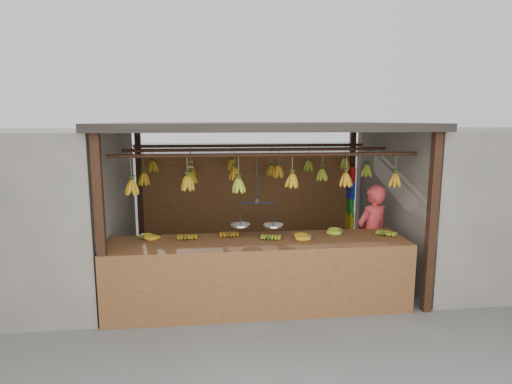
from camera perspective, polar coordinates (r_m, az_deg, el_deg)
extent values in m
plane|color=#5B5B57|center=(6.90, 0.30, -11.12)|extent=(80.00, 80.00, 0.00)
cube|color=black|center=(5.22, -19.99, -5.32)|extent=(0.10, 0.10, 2.30)
cube|color=black|center=(5.79, 22.35, -4.02)|extent=(0.10, 0.10, 2.30)
cube|color=black|center=(8.10, -15.22, 0.08)|extent=(0.10, 0.10, 2.30)
cube|color=black|center=(8.48, 12.56, 0.60)|extent=(0.10, 0.10, 2.30)
cube|color=black|center=(6.46, 0.32, 8.78)|extent=(4.30, 3.30, 0.10)
cylinder|color=black|center=(5.48, 1.60, 4.98)|extent=(4.00, 0.05, 0.05)
cylinder|color=black|center=(6.47, 0.31, 5.68)|extent=(4.00, 0.05, 0.05)
cylinder|color=black|center=(7.46, -0.63, 6.20)|extent=(4.00, 0.05, 0.05)
cube|color=brown|center=(8.09, -1.00, -1.39)|extent=(4.00, 0.06, 1.80)
cube|color=slate|center=(7.11, -29.87, -2.15)|extent=(3.00, 3.00, 2.30)
cube|color=slate|center=(7.87, 27.29, -0.93)|extent=(3.00, 3.00, 2.30)
cube|color=brown|center=(5.58, 0.35, -6.87)|extent=(3.87, 0.86, 0.08)
cube|color=brown|center=(5.31, 0.93, -12.43)|extent=(3.87, 0.04, 0.90)
cube|color=black|center=(5.46, -19.15, -12.81)|extent=(0.07, 0.07, 0.82)
cube|color=black|center=(5.88, 19.23, -11.15)|extent=(0.07, 0.07, 0.82)
cube|color=black|center=(6.15, -17.63, -10.15)|extent=(0.07, 0.07, 0.82)
cube|color=black|center=(6.53, 16.31, -8.91)|extent=(0.07, 0.07, 0.82)
ellipsoid|color=#B17F12|center=(5.75, -14.77, -5.96)|extent=(0.30, 0.29, 0.06)
ellipsoid|color=#B17F12|center=(5.61, -9.18, -6.15)|extent=(0.19, 0.25, 0.06)
ellipsoid|color=#B17F12|center=(5.68, -3.52, -5.84)|extent=(0.19, 0.25, 0.06)
ellipsoid|color=#92A523|center=(5.54, 1.85, -6.24)|extent=(0.24, 0.28, 0.06)
ellipsoid|color=#B17F12|center=(5.67, 7.10, -5.93)|extent=(0.26, 0.20, 0.06)
ellipsoid|color=#92A523|center=(5.99, 11.26, -5.20)|extent=(0.29, 0.26, 0.06)
ellipsoid|color=#92A523|center=(5.99, 16.73, -5.43)|extent=(0.29, 0.30, 0.06)
ellipsoid|color=#B17F12|center=(5.53, -16.21, 0.58)|extent=(0.16, 0.16, 0.28)
ellipsoid|color=#B17F12|center=(5.50, -9.10, 1.14)|extent=(0.16, 0.16, 0.28)
ellipsoid|color=#92A523|center=(5.52, -2.33, 0.85)|extent=(0.16, 0.16, 0.28)
ellipsoid|color=#B17F12|center=(5.57, 4.83, 1.51)|extent=(0.16, 0.16, 0.28)
ellipsoid|color=#B17F12|center=(5.78, 11.90, 1.61)|extent=(0.16, 0.16, 0.28)
ellipsoid|color=#B17F12|center=(6.07, 18.05, 1.51)|extent=(0.16, 0.16, 0.28)
ellipsoid|color=#B17F12|center=(6.58, -14.71, 1.67)|extent=(0.16, 0.16, 0.28)
ellipsoid|color=#B17F12|center=(6.49, -8.70, 1.90)|extent=(0.16, 0.16, 0.28)
ellipsoid|color=#B17F12|center=(6.47, -2.82, 2.45)|extent=(0.16, 0.16, 0.28)
ellipsoid|color=#B17F12|center=(6.59, 3.01, 2.72)|extent=(0.16, 0.16, 0.28)
ellipsoid|color=#92A523|center=(6.70, 8.82, 2.29)|extent=(0.16, 0.16, 0.28)
ellipsoid|color=#92A523|center=(6.95, 14.56, 2.75)|extent=(0.16, 0.16, 0.28)
ellipsoid|color=#B17F12|center=(7.48, -13.61, 3.33)|extent=(0.16, 0.16, 0.28)
ellipsoid|color=#B17F12|center=(7.51, -8.65, 2.82)|extent=(0.16, 0.16, 0.28)
ellipsoid|color=#B17F12|center=(7.49, -3.22, 3.62)|extent=(0.16, 0.16, 0.28)
ellipsoid|color=#B17F12|center=(7.53, 2.08, 2.86)|extent=(0.16, 0.16, 0.28)
ellipsoid|color=#92A523|center=(7.68, 7.05, 3.46)|extent=(0.16, 0.16, 0.28)
ellipsoid|color=#92A523|center=(7.88, 11.83, 3.70)|extent=(0.16, 0.16, 0.28)
cylinder|color=black|center=(5.50, 0.11, 1.72)|extent=(0.02, 0.02, 0.63)
cylinder|color=black|center=(5.55, 0.11, -1.48)|extent=(0.47, 0.10, 0.02)
cylinder|color=silver|center=(5.63, -2.09, -4.46)|extent=(0.25, 0.25, 0.02)
cylinder|color=silver|center=(5.61, 2.31, -4.51)|extent=(0.25, 0.25, 0.02)
imported|color=#BF3333|center=(6.50, 15.18, -5.72)|extent=(0.66, 0.56, 1.52)
cube|color=red|center=(8.29, 12.57, 2.15)|extent=(0.08, 0.26, 0.34)
cube|color=#1426BF|center=(8.33, 12.51, 0.32)|extent=(0.08, 0.26, 0.34)
cube|color=#199926|center=(8.39, 12.43, -1.96)|extent=(0.08, 0.26, 0.34)
cube|color=yellow|center=(8.44, 12.36, -3.76)|extent=(0.08, 0.26, 0.34)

